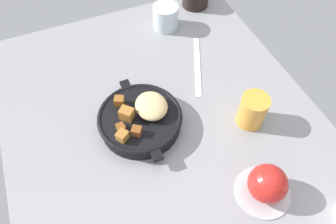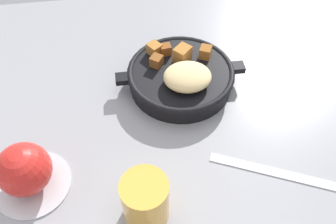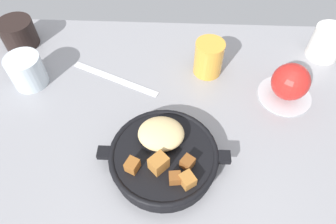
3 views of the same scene
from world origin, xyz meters
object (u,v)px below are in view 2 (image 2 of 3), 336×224
(juice_glass_amber, at_px, (145,200))
(cast_iron_skillet, at_px, (181,76))
(red_apple, at_px, (24,169))
(butter_knife, at_px, (280,173))

(juice_glass_amber, bearing_deg, cast_iron_skillet, -110.13)
(cast_iron_skillet, distance_m, juice_glass_amber, 0.27)
(red_apple, relative_size, juice_glass_amber, 0.96)
(juice_glass_amber, bearing_deg, red_apple, -22.59)
(red_apple, xyz_separation_m, juice_glass_amber, (-0.17, 0.07, -0.00))
(butter_knife, bearing_deg, juice_glass_amber, 33.38)
(red_apple, bearing_deg, butter_knife, 174.79)
(red_apple, xyz_separation_m, butter_knife, (-0.40, 0.04, -0.05))
(red_apple, distance_m, juice_glass_amber, 0.19)
(butter_knife, xyz_separation_m, juice_glass_amber, (0.22, 0.04, 0.04))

